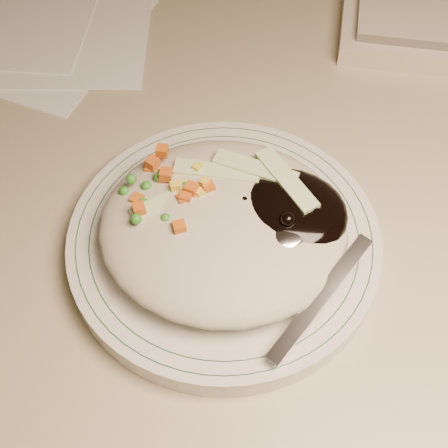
# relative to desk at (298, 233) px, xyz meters

# --- Properties ---
(desk) EXTENTS (1.40, 0.70, 0.74)m
(desk) POSITION_rel_desk_xyz_m (0.00, 0.00, 0.00)
(desk) COLOR tan
(desk) RESTS_ON ground
(plate) EXTENTS (0.25, 0.25, 0.02)m
(plate) POSITION_rel_desk_xyz_m (-0.07, -0.16, 0.21)
(plate) COLOR silver
(plate) RESTS_ON desk
(plate_rim) EXTENTS (0.24, 0.24, 0.00)m
(plate_rim) POSITION_rel_desk_xyz_m (-0.07, -0.16, 0.22)
(plate_rim) COLOR #144723
(plate_rim) RESTS_ON plate
(meal) EXTENTS (0.21, 0.19, 0.05)m
(meal) POSITION_rel_desk_xyz_m (-0.07, -0.17, 0.24)
(meal) COLOR #B2A990
(meal) RESTS_ON plate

